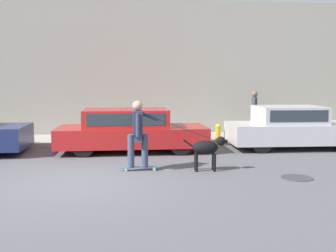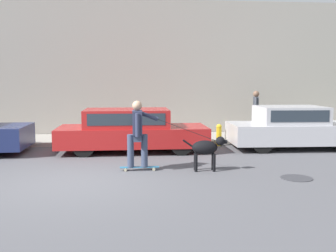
# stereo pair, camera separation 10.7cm
# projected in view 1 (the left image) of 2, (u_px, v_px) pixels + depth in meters

# --- Properties ---
(ground_plane) EXTENTS (36.00, 36.00, 0.00)m
(ground_plane) POSITION_uv_depth(u_px,v_px,m) (77.00, 182.00, 8.19)
(ground_plane) COLOR #545459
(back_wall) EXTENTS (32.00, 0.30, 5.11)m
(back_wall) POSITION_uv_depth(u_px,v_px,m) (97.00, 69.00, 14.67)
(back_wall) COLOR #9E998E
(back_wall) RESTS_ON ground_plane
(sidewalk_curb) EXTENTS (30.00, 2.17, 0.13)m
(sidewalk_curb) POSITION_uv_depth(u_px,v_px,m) (96.00, 140.00, 13.71)
(sidewalk_curb) COLOR #A39E93
(sidewalk_curb) RESTS_ON ground_plane
(parked_car_1) EXTENTS (4.41, 1.78, 1.27)m
(parked_car_1) POSITION_uv_depth(u_px,v_px,m) (130.00, 131.00, 11.71)
(parked_car_1) COLOR black
(parked_car_1) RESTS_ON ground_plane
(parked_car_2) EXTENTS (4.09, 1.86, 1.32)m
(parked_car_2) POSITION_uv_depth(u_px,v_px,m) (292.00, 128.00, 12.26)
(parked_car_2) COLOR black
(parked_car_2) RESTS_ON ground_plane
(dog) EXTENTS (1.04, 0.37, 0.81)m
(dog) POSITION_uv_depth(u_px,v_px,m) (207.00, 148.00, 9.17)
(dog) COLOR black
(dog) RESTS_ON ground_plane
(skateboarder) EXTENTS (2.35, 0.64, 1.64)m
(skateboarder) POSITION_uv_depth(u_px,v_px,m) (138.00, 131.00, 9.14)
(skateboarder) COLOR beige
(skateboarder) RESTS_ON ground_plane
(pedestrian_with_bag) EXTENTS (0.33, 0.63, 1.62)m
(pedestrian_with_bag) POSITION_uv_depth(u_px,v_px,m) (254.00, 110.00, 14.23)
(pedestrian_with_bag) COLOR #28282D
(pedestrian_with_bag) RESTS_ON sidewalk_curb
(manhole_cover) EXTENTS (0.68, 0.68, 0.01)m
(manhole_cover) POSITION_uv_depth(u_px,v_px,m) (297.00, 178.00, 8.53)
(manhole_cover) COLOR #38383D
(manhole_cover) RESTS_ON ground_plane
(fire_hydrant) EXTENTS (0.18, 0.18, 0.71)m
(fire_hydrant) POSITION_uv_depth(u_px,v_px,m) (218.00, 134.00, 12.81)
(fire_hydrant) COLOR gold
(fire_hydrant) RESTS_ON ground_plane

